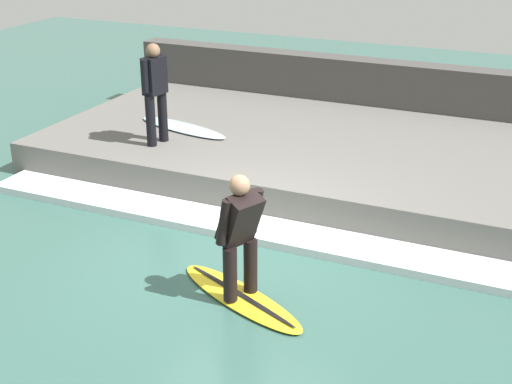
% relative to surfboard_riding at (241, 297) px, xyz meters
% --- Properties ---
extents(ground_plane, '(28.00, 28.00, 0.00)m').
position_rel_surfboard_riding_xyz_m(ground_plane, '(0.80, 0.44, -0.03)').
color(ground_plane, '#386056').
extents(concrete_ledge, '(4.40, 9.17, 0.53)m').
position_rel_surfboard_riding_xyz_m(concrete_ledge, '(4.18, 0.44, 0.23)').
color(concrete_ledge, '#66635E').
rests_on(concrete_ledge, ground_plane).
extents(back_wall, '(0.50, 9.63, 1.35)m').
position_rel_surfboard_riding_xyz_m(back_wall, '(6.63, 0.44, 0.64)').
color(back_wall, '#474442').
rests_on(back_wall, ground_plane).
extents(wave_foam_crest, '(0.71, 8.71, 0.11)m').
position_rel_surfboard_riding_xyz_m(wave_foam_crest, '(1.62, 0.44, 0.02)').
color(wave_foam_crest, silver).
rests_on(wave_foam_crest, ground_plane).
extents(surfboard_riding, '(1.22, 1.95, 0.07)m').
position_rel_surfboard_riding_xyz_m(surfboard_riding, '(0.00, 0.00, 0.00)').
color(surfboard_riding, yellow).
rests_on(surfboard_riding, ground_plane).
extents(surfer_riding, '(0.53, 0.55, 1.45)m').
position_rel_surfboard_riding_xyz_m(surfer_riding, '(0.00, 0.00, 0.84)').
color(surfer_riding, black).
rests_on(surfer_riding, surfboard_riding).
extents(surfer_waiting_near, '(0.53, 0.28, 1.60)m').
position_rel_surfboard_riding_xyz_m(surfer_waiting_near, '(2.96, 2.86, 1.40)').
color(surfer_waiting_near, black).
rests_on(surfer_waiting_near, concrete_ledge).
extents(surfboard_waiting_near, '(0.91, 1.94, 0.06)m').
position_rel_surfboard_riding_xyz_m(surfboard_waiting_near, '(3.75, 2.85, 0.53)').
color(surfboard_waiting_near, silver).
rests_on(surfboard_waiting_near, concrete_ledge).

